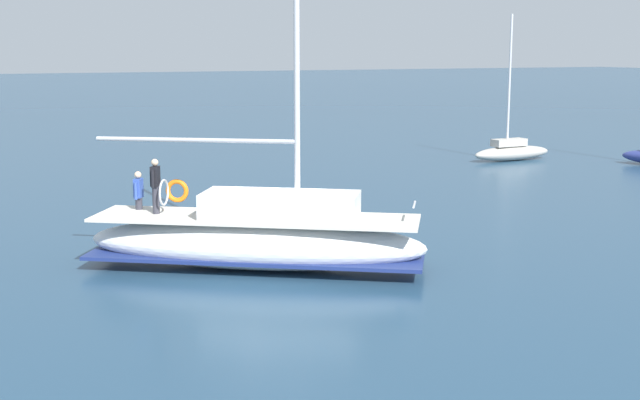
{
  "coord_description": "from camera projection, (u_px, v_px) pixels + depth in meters",
  "views": [
    {
      "loc": [
        22.65,
        -9.09,
        6.11
      ],
      "look_at": [
        0.74,
        1.23,
        1.8
      ],
      "focal_mm": 47.91,
      "sensor_mm": 36.0,
      "label": 1
    }
  ],
  "objects": [
    {
      "name": "moored_sloop_far",
      "position": [
        512.0,
        150.0,
        47.09
      ],
      "size": [
        1.33,
        5.03,
        7.93
      ],
      "color": "#B7B2A8",
      "rests_on": "ground"
    },
    {
      "name": "main_sailboat",
      "position": [
        258.0,
        236.0,
        23.91
      ],
      "size": [
        7.35,
        9.3,
        14.01
      ],
      "color": "white",
      "rests_on": "ground"
    },
    {
      "name": "ground_plane",
      "position": [
        272.0,
        259.0,
        25.06
      ],
      "size": [
        400.0,
        400.0,
        0.0
      ],
      "primitive_type": "plane",
      "color": "navy"
    },
    {
      "name": "mooring_buoy",
      "position": [
        208.0,
        208.0,
        31.95
      ],
      "size": [
        0.68,
        0.68,
        0.94
      ],
      "color": "#EA4C19",
      "rests_on": "ground"
    }
  ]
}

